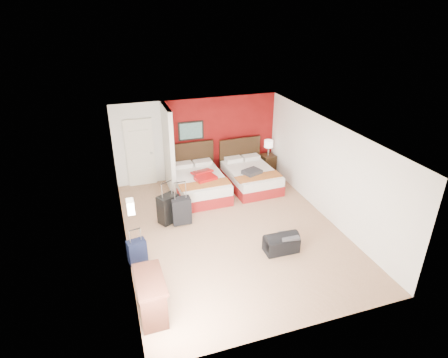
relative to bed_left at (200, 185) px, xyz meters
name	(u,v)px	position (x,y,z in m)	size (l,w,h in m)	color
ground	(232,229)	(0.27, -2.03, -0.29)	(6.50, 6.50, 0.00)	tan
room_walls	(162,168)	(-1.13, -0.61, 0.97)	(5.02, 6.52, 2.50)	white
red_accent_panel	(221,137)	(1.02, 1.20, 0.96)	(3.50, 0.04, 2.50)	maroon
partition_wall	(169,150)	(-0.73, 0.58, 0.96)	(0.12, 1.20, 2.50)	silver
entry_door	(140,153)	(-1.48, 1.17, 0.73)	(0.82, 0.06, 2.05)	silver
bed_left	(200,185)	(0.00, 0.00, 0.00)	(1.36, 1.94, 0.58)	white
bed_right	(251,178)	(1.58, 0.01, -0.01)	(1.30, 1.86, 0.56)	silver
red_suitcase_open	(204,175)	(0.10, -0.10, 0.34)	(0.57, 0.78, 0.10)	#A60E0F
jacket_bundle	(252,172)	(1.48, -0.29, 0.33)	(0.49, 0.39, 0.12)	#343439
nightstand	(268,163)	(2.49, 0.82, 0.00)	(0.42, 0.42, 0.59)	black
table_lamp	(268,148)	(2.49, 0.82, 0.54)	(0.28, 0.28, 0.49)	white
suitcase_black	(168,210)	(-1.13, -1.23, 0.08)	(0.49, 0.31, 0.74)	black
suitcase_charcoal	(181,212)	(-0.84, -1.38, 0.05)	(0.46, 0.29, 0.69)	black
suitcase_navy	(137,253)	(-2.06, -2.62, -0.03)	(0.38, 0.23, 0.53)	black
duffel_bag	(281,244)	(1.02, -3.19, -0.10)	(0.75, 0.40, 0.38)	black
jacket_draped	(289,236)	(1.17, -3.24, 0.12)	(0.40, 0.34, 0.05)	#3B3C41
desk	(151,297)	(-1.97, -4.16, 0.11)	(0.49, 0.97, 0.81)	black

